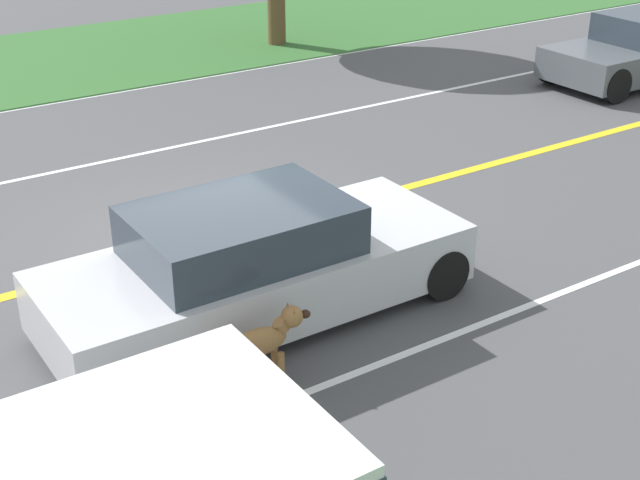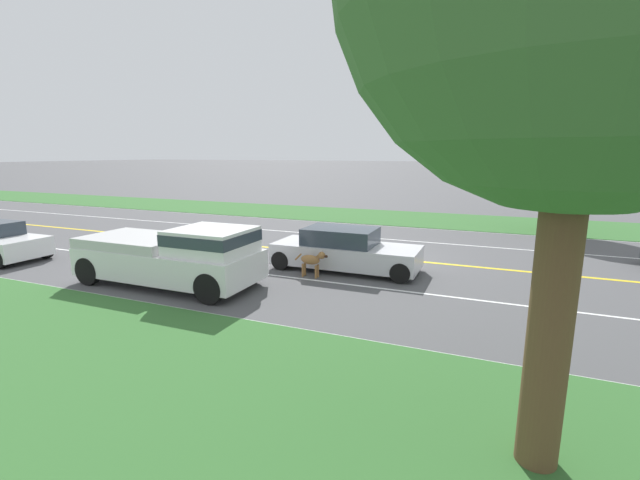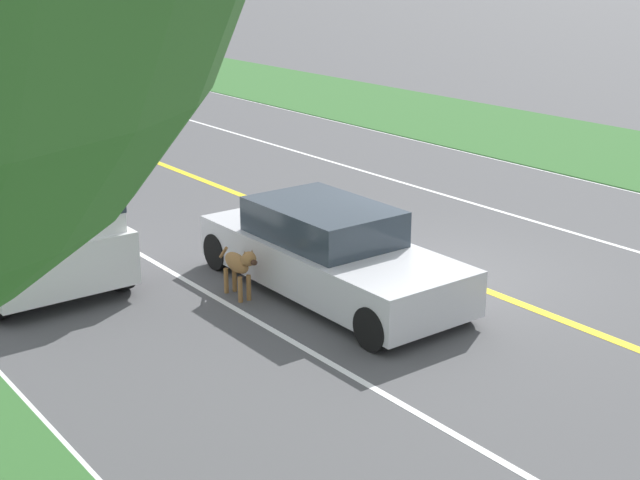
# 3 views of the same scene
# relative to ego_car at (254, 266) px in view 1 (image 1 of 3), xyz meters

# --- Properties ---
(ground_plane) EXTENTS (400.00, 400.00, 0.00)m
(ground_plane) POSITION_rel_ego_car_xyz_m (-1.98, 0.48, -0.64)
(ground_plane) COLOR #4C4C4F
(centre_divider_line) EXTENTS (0.18, 160.00, 0.01)m
(centre_divider_line) POSITION_rel_ego_car_xyz_m (-1.98, 0.48, -0.63)
(centre_divider_line) COLOR yellow
(centre_divider_line) RESTS_ON ground
(lane_edge_line_left) EXTENTS (0.14, 160.00, 0.01)m
(lane_edge_line_left) POSITION_rel_ego_car_xyz_m (-8.98, 0.48, -0.63)
(lane_edge_line_left) COLOR white
(lane_edge_line_left) RESTS_ON ground
(lane_dash_same_dir) EXTENTS (0.10, 160.00, 0.01)m
(lane_dash_same_dir) POSITION_rel_ego_car_xyz_m (1.52, 0.48, -0.63)
(lane_dash_same_dir) COLOR white
(lane_dash_same_dir) RESTS_ON ground
(lane_dash_oncoming) EXTENTS (0.10, 160.00, 0.01)m
(lane_dash_oncoming) POSITION_rel_ego_car_xyz_m (-5.48, 0.48, -0.63)
(lane_dash_oncoming) COLOR white
(lane_dash_oncoming) RESTS_ON ground
(ego_car) EXTENTS (1.84, 4.74, 1.37)m
(ego_car) POSITION_rel_ego_car_xyz_m (0.00, 0.00, 0.00)
(ego_car) COLOR silver
(ego_car) RESTS_ON ground
(dog) EXTENTS (0.26, 1.14, 0.85)m
(dog) POSITION_rel_ego_car_xyz_m (1.23, -0.60, -0.10)
(dog) COLOR olive
(dog) RESTS_ON ground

